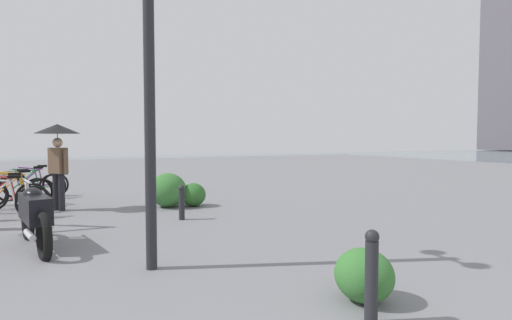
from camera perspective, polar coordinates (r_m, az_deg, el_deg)
name	(u,v)px	position (r m, az deg, el deg)	size (l,w,h in m)	color
lamppost	(149,38)	(5.52, -14.79, 16.18)	(0.98, 0.28, 4.51)	#232328
motorcycle	(35,215)	(7.21, -28.58, -6.83)	(2.15, 0.57, 1.06)	black
bicycle_white	(5,203)	(10.01, -31.71, -5.09)	(0.09, 1.77, 0.95)	black
bicycle_red	(6,198)	(10.81, -31.56, -4.52)	(0.48, 1.73, 0.95)	black
bicycle_orange	(17,193)	(11.55, -30.47, -4.04)	(0.45, 1.74, 0.95)	black
bicycle_yellow	(15,191)	(12.01, -30.66, -3.79)	(0.40, 1.75, 0.95)	black
bicycle_green	(31,187)	(12.96, -28.92, -3.28)	(0.30, 1.76, 0.95)	black
bicycle_purple	(36,184)	(13.55, -28.45, -3.01)	(0.31, 1.76, 0.95)	black
pedestrian	(58,142)	(10.57, -26.03, 2.22)	(1.00, 1.00, 2.03)	black
bollard_near	(371,275)	(3.98, 15.86, -15.21)	(0.13, 0.13, 0.87)	#232328
bollard_mid	(182,202)	(8.66, -10.36, -5.74)	(0.13, 0.13, 0.73)	#232328
shrub_low	(193,195)	(10.34, -8.77, -4.82)	(0.68, 0.61, 0.58)	#2D6628
shrub_round	(364,275)	(4.51, 14.88, -15.31)	(0.65, 0.59, 0.55)	#387533
shrub_wide	(168,190)	(10.33, -12.22, -4.13)	(0.99, 0.89, 0.84)	#387533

